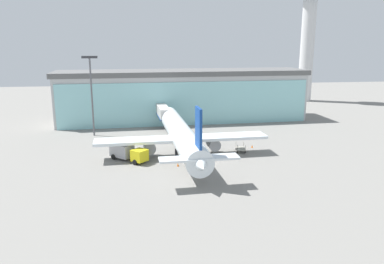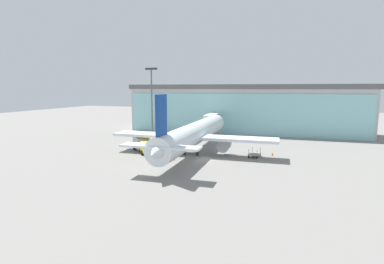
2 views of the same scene
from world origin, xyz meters
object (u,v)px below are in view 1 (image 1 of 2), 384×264
Objects in this scene: apron_light_mast at (91,89)px; catering_truck at (127,152)px; safety_cone_wingtip at (252,146)px; baggage_cart at (241,149)px; safety_cone_nose at (178,165)px; control_tower at (308,33)px; jet_bridge at (163,112)px; airplane at (181,135)px.

catering_truck is (7.81, -18.81, -8.68)m from apron_light_mast.
catering_truck is at bearing -67.46° from apron_light_mast.
baggage_cart is at bearing -142.88° from safety_cone_wingtip.
safety_cone_wingtip is at bearing 31.24° from safety_cone_nose.
catering_truck is at bearing -133.74° from control_tower.
safety_cone_nose is at bearing 126.56° from baggage_cart.
jet_bridge is at bearing 13.46° from apron_light_mast.
airplane reaches higher than catering_truck.
catering_truck is 12.30× the size of safety_cone_wingtip.
apron_light_mast is 33.90m from baggage_cart.
control_tower is at bearing -56.78° from jet_bridge.
safety_cone_nose is 1.00× the size of safety_cone_wingtip.
safety_cone_wingtip is (16.05, -17.54, -3.95)m from jet_bridge.
jet_bridge is 21.63× the size of safety_cone_wingtip.
jet_bridge is 27.01m from safety_cone_nose.
safety_cone_wingtip is at bearing -141.30° from jet_bridge.
airplane is at bearing -43.64° from apron_light_mast.
catering_truck is at bearing 152.28° from safety_cone_nose.
catering_truck is 12.30× the size of safety_cone_nose.
safety_cone_nose is (8.17, -4.29, -1.19)m from catering_truck.
apron_light_mast is 24.70m from airplane.
safety_cone_wingtip is (15.09, 9.16, 0.00)m from safety_cone_nose.
jet_bridge is at bearing 40.65° from baggage_cart.
apron_light_mast is 30.68× the size of safety_cone_wingtip.
jet_bridge is at bearing 116.44° from catering_truck.
baggage_cart is (13.21, -19.70, -3.72)m from jet_bridge.
safety_cone_wingtip is (-34.88, -55.90, -22.44)m from control_tower.
jet_bridge reaches higher than baggage_cart.
control_tower is at bearing 58.04° from safety_cone_wingtip.
control_tower is 0.99× the size of airplane.
control_tower is 85.05m from safety_cone_nose.
jet_bridge reaches higher than catering_truck.
apron_light_mast is (-65.95, -41.95, -12.57)m from control_tower.
control_tower reaches higher than apron_light_mast.
catering_truck is 9.31m from safety_cone_nose.
control_tower reaches higher than safety_cone_nose.
safety_cone_nose is (15.98, -23.11, -9.87)m from apron_light_mast.
control_tower is 78.42m from airplane.
apron_light_mast is 22.14m from catering_truck.
control_tower reaches higher than safety_cone_wingtip.
control_tower is at bearing -26.21° from baggage_cart.
apron_light_mast is 30.68× the size of safety_cone_nose.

